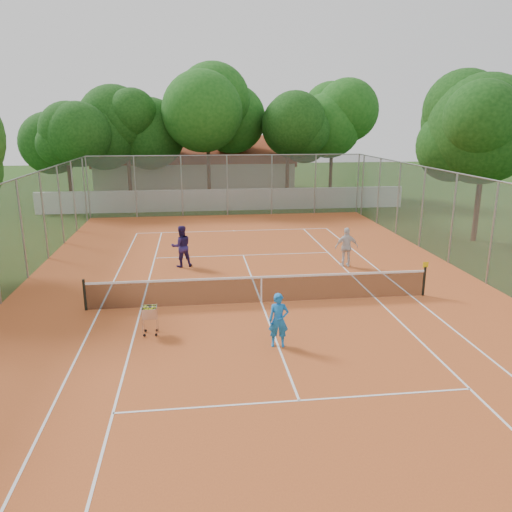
{
  "coord_description": "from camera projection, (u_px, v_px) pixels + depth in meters",
  "views": [
    {
      "loc": [
        -2.22,
        -16.24,
        6.14
      ],
      "look_at": [
        0.0,
        1.5,
        1.3
      ],
      "focal_mm": 35.0,
      "sensor_mm": 36.0,
      "label": 1
    }
  ],
  "objects": [
    {
      "name": "player_far_left",
      "position": [
        181.0,
        246.0,
        21.51
      ],
      "size": [
        1.01,
        0.87,
        1.81
      ],
      "primitive_type": "imported",
      "rotation": [
        0.0,
        0.0,
        3.38
      ],
      "color": "#281C54",
      "rests_on": "court_pad"
    },
    {
      "name": "court_pad",
      "position": [
        261.0,
        303.0,
        17.42
      ],
      "size": [
        18.0,
        34.0,
        0.02
      ],
      "primitive_type": "cube",
      "color": "#BD5624",
      "rests_on": "ground"
    },
    {
      "name": "court_lines",
      "position": [
        261.0,
        302.0,
        17.42
      ],
      "size": [
        10.98,
        23.78,
        0.01
      ],
      "primitive_type": "cube",
      "color": "white",
      "rests_on": "court_pad"
    },
    {
      "name": "ball_hopper",
      "position": [
        150.0,
        319.0,
        14.7
      ],
      "size": [
        0.59,
        0.59,
        0.94
      ],
      "primitive_type": "cube",
      "rotation": [
        0.0,
        0.0,
        -0.4
      ],
      "color": "#B7B8BE",
      "rests_on": "court_pad"
    },
    {
      "name": "player_far_right",
      "position": [
        347.0,
        247.0,
        21.56
      ],
      "size": [
        1.03,
        0.46,
        1.72
      ],
      "primitive_type": "imported",
      "rotation": [
        0.0,
        0.0,
        3.1
      ],
      "color": "silver",
      "rests_on": "court_pad"
    },
    {
      "name": "perimeter_fence",
      "position": [
        261.0,
        248.0,
        16.91
      ],
      "size": [
        18.0,
        34.0,
        4.0
      ],
      "primitive_type": "cube",
      "color": "slate",
      "rests_on": "ground"
    },
    {
      "name": "clubhouse",
      "position": [
        196.0,
        167.0,
        44.39
      ],
      "size": [
        16.4,
        9.0,
        4.4
      ],
      "primitive_type": "cube",
      "color": "beige",
      "rests_on": "ground"
    },
    {
      "name": "boundary_wall",
      "position": [
        226.0,
        200.0,
        35.43
      ],
      "size": [
        26.0,
        0.3,
        1.5
      ],
      "primitive_type": "cube",
      "color": "white",
      "rests_on": "ground"
    },
    {
      "name": "tennis_net",
      "position": [
        261.0,
        289.0,
        17.29
      ],
      "size": [
        11.88,
        0.1,
        0.98
      ],
      "primitive_type": "cube",
      "color": "black",
      "rests_on": "court_pad"
    },
    {
      "name": "ground",
      "position": [
        261.0,
        303.0,
        17.43
      ],
      "size": [
        120.0,
        120.0,
        0.0
      ],
      "primitive_type": "plane",
      "color": "#1B380F",
      "rests_on": "ground"
    },
    {
      "name": "player_near",
      "position": [
        279.0,
        320.0,
        13.86
      ],
      "size": [
        0.61,
        0.44,
        1.55
      ],
      "primitive_type": "imported",
      "rotation": [
        0.0,
        0.0,
        -0.14
      ],
      "color": "blue",
      "rests_on": "court_pad"
    },
    {
      "name": "tropical_trees",
      "position": [
        222.0,
        137.0,
        37.2
      ],
      "size": [
        29.0,
        19.0,
        10.0
      ],
      "primitive_type": "cube",
      "color": "#0E340D",
      "rests_on": "ground"
    }
  ]
}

